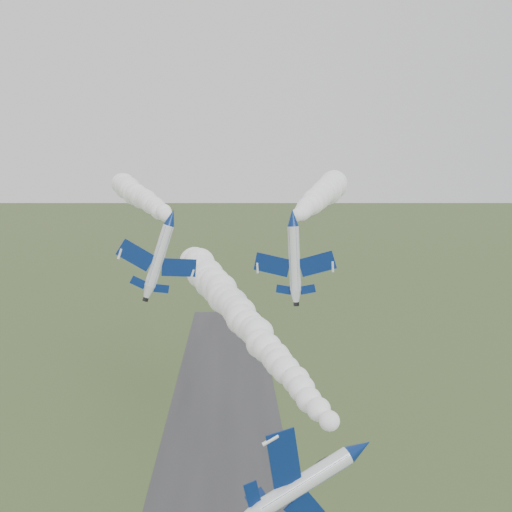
# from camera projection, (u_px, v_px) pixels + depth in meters

# --- Properties ---
(jet_lead) EXTENTS (5.16, 11.88, 9.18)m
(jet_lead) POSITION_uv_depth(u_px,v_px,m) (360.00, 449.00, 44.19)
(jet_lead) COLOR white
(smoke_trail_jet_lead) EXTENTS (24.60, 66.06, 5.78)m
(smoke_trail_jet_lead) POSITION_uv_depth(u_px,v_px,m) (237.00, 311.00, 77.91)
(smoke_trail_jet_lead) COLOR white
(jet_pair_left) EXTENTS (9.34, 11.50, 3.78)m
(jet_pair_left) POSITION_uv_depth(u_px,v_px,m) (171.00, 217.00, 67.93)
(jet_pair_left) COLOR white
(smoke_trail_jet_pair_left) EXTENTS (19.21, 60.65, 4.71)m
(smoke_trail_jet_pair_left) POSITION_uv_depth(u_px,v_px,m) (138.00, 196.00, 99.20)
(smoke_trail_jet_pair_left) COLOR white
(jet_pair_right) EXTENTS (10.30, 12.03, 3.02)m
(jet_pair_right) POSITION_uv_depth(u_px,v_px,m) (293.00, 217.00, 70.18)
(jet_pair_right) COLOR white
(smoke_trail_jet_pair_right) EXTENTS (19.62, 55.30, 5.77)m
(smoke_trail_jet_pair_right) POSITION_uv_depth(u_px,v_px,m) (321.00, 196.00, 99.23)
(smoke_trail_jet_pair_right) COLOR white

